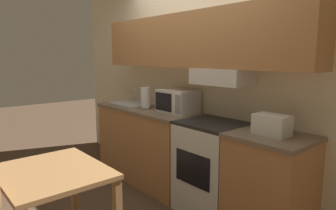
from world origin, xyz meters
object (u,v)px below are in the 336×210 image
sink_basin (131,103)px  paper_towel_roll (146,98)px  microwave (178,101)px  toaster (272,125)px  stove_range (212,167)px  dining_table (53,184)px

sink_basin → paper_towel_roll: size_ratio=2.16×
microwave → paper_towel_roll: 0.47m
microwave → toaster: size_ratio=1.54×
microwave → paper_towel_roll: paper_towel_roll is taller
microwave → paper_towel_roll: (-0.45, -0.13, 0.00)m
stove_range → dining_table: 1.51m
toaster → microwave: bearing=175.5°
sink_basin → paper_towel_roll: (0.37, -0.03, 0.11)m
stove_range → paper_towel_roll: 1.22m
sink_basin → paper_towel_roll: 0.38m
stove_range → paper_towel_roll: paper_towel_roll is taller
paper_towel_roll → toaster: bearing=0.9°
sink_basin → stove_range: bearing=0.1°
paper_towel_roll → dining_table: 1.68m
stove_range → paper_towel_roll: size_ratio=3.57×
toaster → sink_basin: 2.07m
stove_range → microwave: microwave is taller
microwave → stove_range: bearing=-8.7°
paper_towel_roll → dining_table: paper_towel_roll is taller
sink_basin → dining_table: bearing=-53.0°
stove_range → toaster: toaster is taller
paper_towel_roll → dining_table: size_ratio=0.30×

